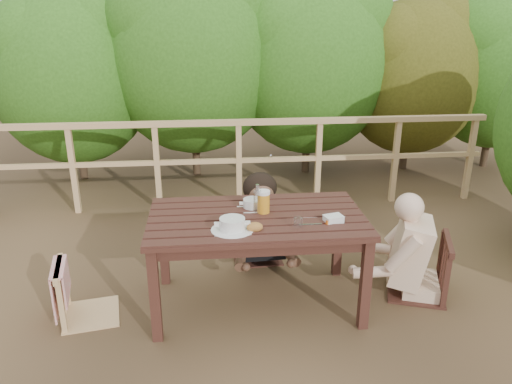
{
  "coord_description": "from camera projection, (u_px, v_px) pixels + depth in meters",
  "views": [
    {
      "loc": [
        -0.33,
        -3.29,
        2.16
      ],
      "look_at": [
        0.0,
        0.05,
        0.9
      ],
      "focal_mm": 34.9,
      "sensor_mm": 36.0,
      "label": 1
    }
  ],
  "objects": [
    {
      "name": "soup_near",
      "position": [
        232.0,
        225.0,
        3.36
      ],
      "size": [
        0.29,
        0.29,
        0.1
      ],
      "primitive_type": "cylinder",
      "color": "white",
      "rests_on": "table"
    },
    {
      "name": "ground",
      "position": [
        257.0,
        303.0,
        3.86
      ],
      "size": [
        60.0,
        60.0,
        0.0
      ],
      "primitive_type": "plane",
      "color": "brown",
      "rests_on": "ground"
    },
    {
      "name": "chair_far",
      "position": [
        257.0,
        214.0,
        4.41
      ],
      "size": [
        0.45,
        0.45,
        0.85
      ],
      "primitive_type": "cube",
      "rotation": [
        0.0,
        0.0,
        0.06
      ],
      "color": "#341B14",
      "rests_on": "ground"
    },
    {
      "name": "hedge_row",
      "position": [
        263.0,
        28.0,
        6.21
      ],
      "size": [
        6.6,
        1.6,
        3.8
      ],
      "primitive_type": null,
      "color": "#2A5816",
      "rests_on": "ground"
    },
    {
      "name": "chair_left",
      "position": [
        85.0,
        266.0,
        3.56
      ],
      "size": [
        0.48,
        0.48,
        0.83
      ],
      "primitive_type": "cube",
      "rotation": [
        0.0,
        0.0,
        1.75
      ],
      "color": "tan",
      "rests_on": "ground"
    },
    {
      "name": "woman",
      "position": [
        257.0,
        189.0,
        4.35
      ],
      "size": [
        0.57,
        0.68,
        1.31
      ],
      "primitive_type": null,
      "rotation": [
        0.0,
        0.0,
        3.2
      ],
      "color": "black",
      "rests_on": "ground"
    },
    {
      "name": "table",
      "position": [
        257.0,
        262.0,
        3.73
      ],
      "size": [
        1.56,
        0.88,
        0.72
      ],
      "primitive_type": "cube",
      "color": "#341B14",
      "rests_on": "ground"
    },
    {
      "name": "chair_right",
      "position": [
        422.0,
        241.0,
        3.85
      ],
      "size": [
        0.58,
        0.58,
        0.91
      ],
      "primitive_type": "cube",
      "rotation": [
        0.0,
        0.0,
        -1.91
      ],
      "color": "#341B14",
      "rests_on": "ground"
    },
    {
      "name": "tumbler",
      "position": [
        298.0,
        223.0,
        3.41
      ],
      "size": [
        0.07,
        0.07,
        0.08
      ],
      "primitive_type": "cylinder",
      "color": "silver",
      "rests_on": "table"
    },
    {
      "name": "railing",
      "position": [
        239.0,
        164.0,
        5.54
      ],
      "size": [
        5.6,
        0.1,
        1.01
      ],
      "primitive_type": "cube",
      "color": "tan",
      "rests_on": "ground"
    },
    {
      "name": "bottle",
      "position": [
        257.0,
        200.0,
        3.61
      ],
      "size": [
        0.06,
        0.06,
        0.24
      ],
      "primitive_type": "cylinder",
      "color": "silver",
      "rests_on": "table"
    },
    {
      "name": "soup_far",
      "position": [
        253.0,
        204.0,
        3.74
      ],
      "size": [
        0.24,
        0.24,
        0.08
      ],
      "primitive_type": "cylinder",
      "color": "white",
      "rests_on": "table"
    },
    {
      "name": "butter_tub",
      "position": [
        333.0,
        219.0,
        3.5
      ],
      "size": [
        0.15,
        0.12,
        0.06
      ],
      "primitive_type": "cube",
      "rotation": [
        0.0,
        0.0,
        0.26
      ],
      "color": "silver",
      "rests_on": "table"
    },
    {
      "name": "diner_right",
      "position": [
        429.0,
        214.0,
        3.77
      ],
      "size": [
        0.82,
        0.74,
        1.37
      ],
      "primitive_type": null,
      "rotation": [
        0.0,
        0.0,
        1.23
      ],
      "color": "beige",
      "rests_on": "ground"
    },
    {
      "name": "beer_glass",
      "position": [
        263.0,
        203.0,
        3.63
      ],
      "size": [
        0.09,
        0.09,
        0.18
      ],
      "primitive_type": "cylinder",
      "color": "orange",
      "rests_on": "table"
    },
    {
      "name": "bread_roll",
      "position": [
        255.0,
        227.0,
        3.37
      ],
      "size": [
        0.11,
        0.09,
        0.07
      ],
      "primitive_type": "ellipsoid",
      "color": "olive",
      "rests_on": "table"
    }
  ]
}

